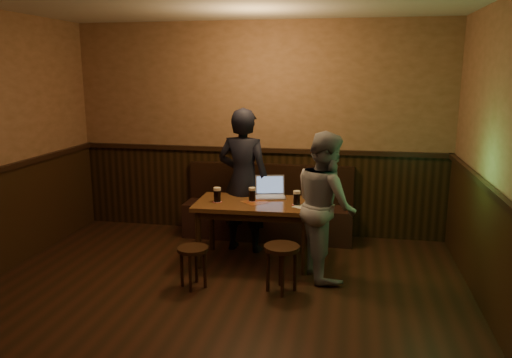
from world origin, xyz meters
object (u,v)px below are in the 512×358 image
object	(u,v)px
stool_right	(282,255)
pint_left	(217,195)
pint_right	(297,198)
person_grey	(326,205)
laptop	(270,191)
bench	(268,214)
pint_mid	(252,194)
person_suit	(244,180)
pub_table	(255,210)
stool_left	(193,255)

from	to	relation	value
stool_right	pint_left	size ratio (longest dim) A/B	2.84
pint_right	person_grey	world-z (taller)	person_grey
laptop	person_grey	xyz separation A→B (m)	(0.68, -0.51, 0.01)
bench	pint_mid	distance (m)	0.99
pint_left	person_suit	size ratio (longest dim) A/B	0.10
pub_table	pint_right	xyz separation A→B (m)	(0.48, -0.04, 0.17)
pint_right	laptop	world-z (taller)	laptop
bench	pint_right	distance (m)	1.15
stool_left	laptop	bearing A→B (deg)	60.66
pub_table	person_grey	bearing A→B (deg)	-18.57
stool_right	laptop	xyz separation A→B (m)	(-0.28, 1.01, 0.39)
pint_left	pint_right	bearing A→B (deg)	2.69
person_suit	pub_table	bearing A→B (deg)	127.91
stool_left	bench	bearing A→B (deg)	74.34
pub_table	pint_right	world-z (taller)	pint_right
stool_right	person_grey	size ratio (longest dim) A/B	0.31
pint_left	stool_left	bearing A→B (deg)	-94.65
pint_mid	pub_table	bearing A→B (deg)	-37.03
bench	pint_mid	xyz separation A→B (m)	(-0.04, -0.87, 0.48)
bench	pint_right	world-z (taller)	bench
pint_mid	bench	bearing A→B (deg)	87.46
pint_right	laptop	xyz separation A→B (m)	(-0.35, 0.31, -0.02)
pint_mid	laptop	distance (m)	0.30
pub_table	stool_right	size ratio (longest dim) A/B	2.82
stool_right	pint_mid	size ratio (longest dim) A/B	2.98
pint_left	pint_mid	distance (m)	0.40
stool_left	person_grey	xyz separation A→B (m)	(1.29, 0.57, 0.44)
bench	pub_table	distance (m)	0.95
pub_table	stool_right	world-z (taller)	pub_table
bench	pint_right	bearing A→B (deg)	-62.98
stool_left	person_grey	size ratio (longest dim) A/B	0.27
pub_table	pint_mid	size ratio (longest dim) A/B	8.41
pint_mid	pint_right	xyz separation A→B (m)	(0.51, -0.06, 0.00)
stool_left	pint_mid	xyz separation A→B (m)	(0.44, 0.84, 0.45)
pint_left	laptop	bearing A→B (deg)	32.37
bench	stool_right	xyz separation A→B (m)	(0.41, -1.64, 0.07)
bench	person_grey	xyz separation A→B (m)	(0.81, -1.14, 0.47)
pub_table	stool_left	size ratio (longest dim) A/B	3.17
bench	person_grey	size ratio (longest dim) A/B	1.41
pint_mid	person_grey	world-z (taller)	person_grey
bench	pint_left	bearing A→B (deg)	-113.29
pint_left	pint_mid	world-z (taller)	pint_left
person_grey	laptop	bearing A→B (deg)	29.51
pint_right	bench	bearing A→B (deg)	117.02
pub_table	pint_left	world-z (taller)	pint_left
stool_right	pint_mid	bearing A→B (deg)	120.45
pub_table	pint_left	xyz separation A→B (m)	(-0.42, -0.08, 0.18)
stool_right	pint_right	xyz separation A→B (m)	(0.06, 0.70, 0.41)
bench	pint_left	size ratio (longest dim) A/B	13.04
bench	pint_left	world-z (taller)	bench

